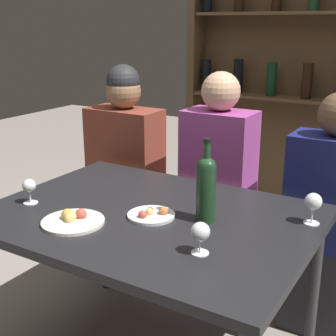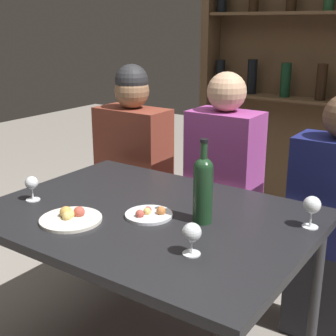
{
  "view_description": "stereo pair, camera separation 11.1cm",
  "coord_description": "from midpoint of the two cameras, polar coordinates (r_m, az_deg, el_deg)",
  "views": [
    {
      "loc": [
        0.95,
        -1.43,
        1.44
      ],
      "look_at": [
        0.0,
        0.14,
        0.88
      ],
      "focal_mm": 50.0,
      "sensor_mm": 36.0,
      "label": 1
    },
    {
      "loc": [
        1.04,
        -1.37,
        1.44
      ],
      "look_at": [
        0.0,
        0.14,
        0.88
      ],
      "focal_mm": 50.0,
      "sensor_mm": 36.0,
      "label": 2
    }
  ],
  "objects": [
    {
      "name": "food_plate_0",
      "position": [
        1.81,
        -10.05,
        -5.99
      ],
      "size": [
        0.24,
        0.24,
        0.05
      ],
      "color": "silver",
      "rests_on": "dining_table"
    },
    {
      "name": "wine_glass_1",
      "position": [
        2.03,
        -14.79,
        -1.94
      ],
      "size": [
        0.06,
        0.06,
        0.11
      ],
      "color": "silver",
      "rests_on": "dining_table"
    },
    {
      "name": "seated_person_left",
      "position": [
        2.73,
        -3.03,
        -0.99
      ],
      "size": [
        0.42,
        0.22,
        1.23
      ],
      "color": "#26262B",
      "rests_on": "ground_plane"
    },
    {
      "name": "seated_person_center",
      "position": [
        2.44,
        8.0,
        -3.65
      ],
      "size": [
        0.35,
        0.22,
        1.22
      ],
      "color": "#26262B",
      "rests_on": "ground_plane"
    },
    {
      "name": "wine_rack_wall",
      "position": [
        3.32,
        17.59,
        12.4
      ],
      "size": [
        1.48,
        0.21,
        2.32
      ],
      "color": "#4C3823",
      "rests_on": "ground_plane"
    },
    {
      "name": "wine_glass_0",
      "position": [
        1.79,
        18.86,
        -4.42
      ],
      "size": [
        0.06,
        0.06,
        0.12
      ],
      "color": "silver",
      "rests_on": "dining_table"
    },
    {
      "name": "seated_person_right",
      "position": [
        2.28,
        20.86,
        -7.13
      ],
      "size": [
        0.39,
        0.22,
        1.17
      ],
      "color": "#26262B",
      "rests_on": "ground_plane"
    },
    {
      "name": "dining_table",
      "position": [
        1.88,
        -0.74,
        -7.14
      ],
      "size": [
        1.27,
        0.94,
        0.73
      ],
      "color": "black",
      "rests_on": "ground_plane"
    },
    {
      "name": "food_plate_1",
      "position": [
        1.82,
        -0.55,
        -5.66
      ],
      "size": [
        0.19,
        0.19,
        0.04
      ],
      "color": "silver",
      "rests_on": "dining_table"
    },
    {
      "name": "wine_bottle",
      "position": [
        1.73,
        6.13,
        -2.29
      ],
      "size": [
        0.07,
        0.07,
        0.32
      ],
      "color": "#19381E",
      "rests_on": "dining_table"
    },
    {
      "name": "wine_glass_2",
      "position": [
        1.52,
        5.04,
        -8.0
      ],
      "size": [
        0.06,
        0.06,
        0.11
      ],
      "color": "silver",
      "rests_on": "dining_table"
    }
  ]
}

